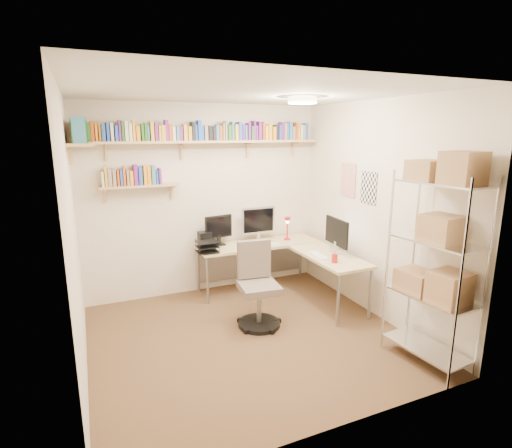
# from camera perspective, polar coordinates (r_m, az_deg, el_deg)

# --- Properties ---
(ground) EXTENTS (3.20, 3.20, 0.00)m
(ground) POSITION_cam_1_polar(r_m,az_deg,el_deg) (4.44, -1.02, -15.81)
(ground) COLOR #452B1D
(ground) RESTS_ON ground
(room_shell) EXTENTS (3.24, 3.04, 2.52)m
(room_shell) POSITION_cam_1_polar(r_m,az_deg,el_deg) (3.94, -1.06, 4.39)
(room_shell) COLOR beige
(room_shell) RESTS_ON ground
(wall_shelves) EXTENTS (3.12, 1.09, 0.80)m
(wall_shelves) POSITION_cam_1_polar(r_m,az_deg,el_deg) (5.00, -11.64, 11.48)
(wall_shelves) COLOR tan
(wall_shelves) RESTS_ON ground
(corner_desk) EXTENTS (1.75, 1.70, 1.14)m
(corner_desk) POSITION_cam_1_polar(r_m,az_deg,el_deg) (5.29, 1.74, -3.37)
(corner_desk) COLOR #CCBD85
(corner_desk) RESTS_ON ground
(office_chair) EXTENTS (0.50, 0.51, 0.95)m
(office_chair) POSITION_cam_1_polar(r_m,az_deg,el_deg) (4.54, 0.24, -9.51)
(office_chair) COLOR black
(office_chair) RESTS_ON ground
(wire_rack) EXTENTS (0.45, 0.81, 1.99)m
(wire_rack) POSITION_cam_1_polar(r_m,az_deg,el_deg) (3.88, 24.74, -1.99)
(wire_rack) COLOR silver
(wire_rack) RESTS_ON ground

